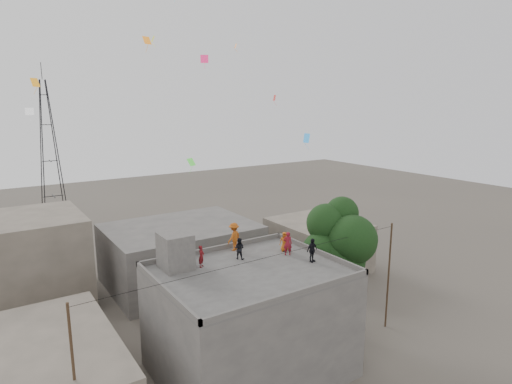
# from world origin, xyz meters

# --- Properties ---
(ground) EXTENTS (140.00, 140.00, 0.00)m
(ground) POSITION_xyz_m (0.00, 0.00, 0.00)
(ground) COLOR #4E4840
(ground) RESTS_ON ground
(main_building) EXTENTS (10.00, 8.00, 6.10)m
(main_building) POSITION_xyz_m (0.00, 0.00, 3.05)
(main_building) COLOR #504E4B
(main_building) RESTS_ON ground
(parapet) EXTENTS (10.00, 8.00, 0.30)m
(parapet) POSITION_xyz_m (0.00, 0.00, 6.25)
(parapet) COLOR #504E4B
(parapet) RESTS_ON main_building
(stair_head_box) EXTENTS (1.60, 1.80, 2.00)m
(stair_head_box) POSITION_xyz_m (-3.20, 2.60, 7.10)
(stair_head_box) COLOR #504E4B
(stair_head_box) RESTS_ON main_building
(neighbor_north) EXTENTS (12.00, 9.00, 5.00)m
(neighbor_north) POSITION_xyz_m (2.00, 14.00, 2.50)
(neighbor_north) COLOR #504E4B
(neighbor_north) RESTS_ON ground
(neighbor_northwest) EXTENTS (9.00, 8.00, 7.00)m
(neighbor_northwest) POSITION_xyz_m (-10.00, 16.00, 3.50)
(neighbor_northwest) COLOR #60574C
(neighbor_northwest) RESTS_ON ground
(neighbor_east) EXTENTS (7.00, 8.00, 4.40)m
(neighbor_east) POSITION_xyz_m (14.00, 10.00, 2.20)
(neighbor_east) COLOR #60574C
(neighbor_east) RESTS_ON ground
(tree) EXTENTS (4.90, 4.60, 9.10)m
(tree) POSITION_xyz_m (7.37, 0.60, 6.10)
(tree) COLOR black
(tree) RESTS_ON ground
(utility_line) EXTENTS (20.12, 0.62, 7.40)m
(utility_line) POSITION_xyz_m (0.50, -1.25, 3.83)
(utility_line) COLOR black
(utility_line) RESTS_ON ground
(transmission_tower) EXTENTS (2.97, 2.97, 20.01)m
(transmission_tower) POSITION_xyz_m (-4.00, 40.00, 9.07)
(transmission_tower) COLOR black
(transmission_tower) RESTS_ON ground
(person_red_adult) EXTENTS (0.64, 0.57, 1.46)m
(person_red_adult) POSITION_xyz_m (3.27, 0.83, 6.83)
(person_red_adult) COLOR maroon
(person_red_adult) RESTS_ON main_building
(person_orange_child) EXTENTS (0.71, 0.70, 1.23)m
(person_orange_child) POSITION_xyz_m (3.54, 1.50, 6.72)
(person_orange_child) COLOR #B55814
(person_orange_child) RESTS_ON main_building
(person_dark_child) EXTENTS (0.77, 0.79, 1.29)m
(person_dark_child) POSITION_xyz_m (0.49, 1.88, 6.74)
(person_dark_child) COLOR black
(person_dark_child) RESTS_ON main_building
(person_dark_adult) EXTENTS (0.86, 0.45, 1.41)m
(person_dark_adult) POSITION_xyz_m (3.76, -0.85, 6.80)
(person_dark_adult) COLOR black
(person_dark_adult) RESTS_ON main_building
(person_orange_adult) EXTENTS (1.31, 1.08, 1.76)m
(person_orange_adult) POSITION_xyz_m (1.04, 3.40, 6.98)
(person_orange_adult) COLOR #AC4D13
(person_orange_adult) RESTS_ON main_building
(person_red_child) EXTENTS (0.54, 0.52, 1.24)m
(person_red_child) POSITION_xyz_m (-1.93, 1.98, 6.72)
(person_red_child) COLOR #610F13
(person_red_child) RESTS_ON main_building
(kites) EXTENTS (18.57, 11.89, 11.79)m
(kites) POSITION_xyz_m (0.16, 7.99, 16.21)
(kites) COLOR orange
(kites) RESTS_ON ground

